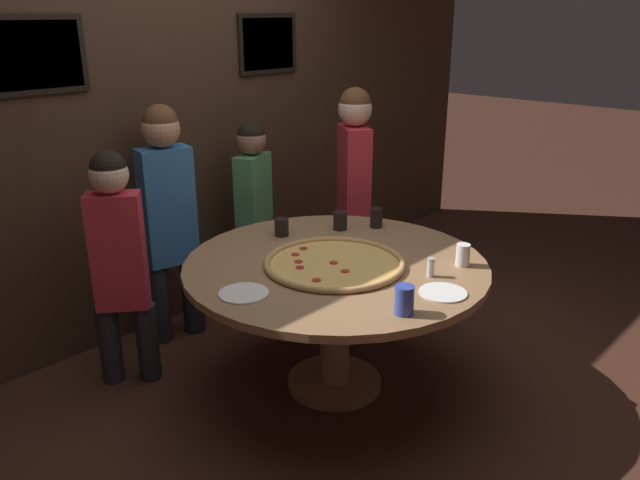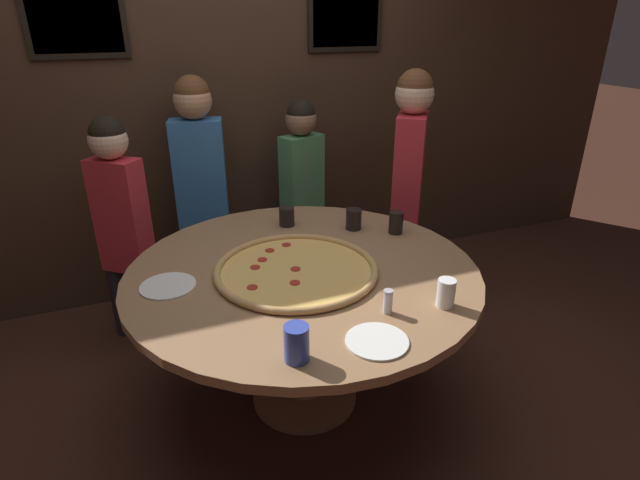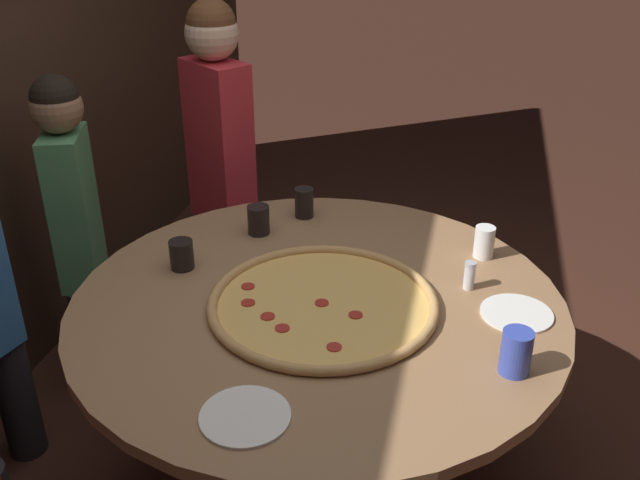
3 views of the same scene
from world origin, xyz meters
name	(u,v)px [view 2 (image 2 of 3)]	position (x,y,z in m)	size (l,w,h in m)	color
ground_plane	(305,396)	(0.00, 0.00, 0.00)	(24.00, 24.00, 0.00)	#422319
back_wall	(227,95)	(0.00, 1.39, 1.30)	(6.40, 0.08, 2.60)	#3D281C
dining_table	(303,293)	(0.00, 0.00, 0.61)	(1.57, 1.57, 0.74)	#936B47
giant_pizza	(296,269)	(-0.04, -0.03, 0.75)	(0.72, 0.72, 0.03)	#EAB75B
drink_cup_by_shaker	(446,293)	(0.40, -0.51, 0.80)	(0.07, 0.07, 0.11)	white
drink_cup_near_right	(354,219)	(0.40, 0.32, 0.79)	(0.08, 0.08, 0.11)	black
drink_cup_front_edge	(287,216)	(0.09, 0.50, 0.79)	(0.08, 0.08, 0.10)	black
drink_cup_beside_pizza	(396,222)	(0.58, 0.19, 0.80)	(0.07, 0.07, 0.12)	black
drink_cup_far_right	(297,343)	(-0.24, -0.61, 0.80)	(0.08, 0.08, 0.13)	#384CB7
white_plate_near_front	(377,341)	(0.05, -0.62, 0.74)	(0.22, 0.22, 0.01)	white
white_plate_far_back	(168,286)	(-0.58, 0.05, 0.74)	(0.23, 0.23, 0.01)	white
condiment_shaker	(388,301)	(0.17, -0.47, 0.79)	(0.04, 0.04, 0.10)	silver
diner_far_right	(201,183)	(-0.26, 1.12, 0.83)	(0.39, 0.23, 1.47)	#232328
diner_far_left	(408,179)	(0.93, 0.66, 0.85)	(0.33, 0.38, 1.50)	#232328
diner_side_right	(302,187)	(0.39, 1.08, 0.74)	(0.34, 0.23, 1.30)	#232328
diner_side_left	(122,221)	(-0.73, 0.88, 0.74)	(0.33, 0.30, 1.31)	#232328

